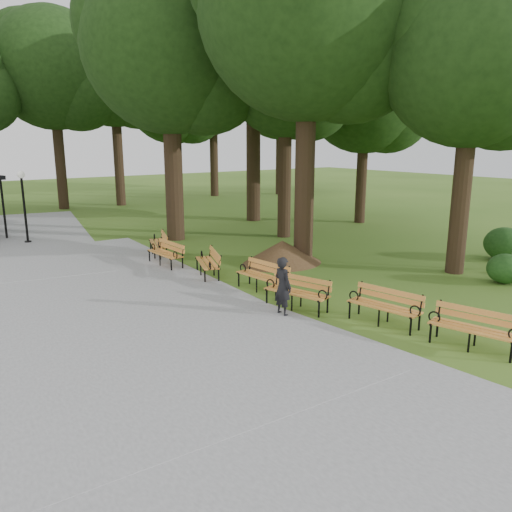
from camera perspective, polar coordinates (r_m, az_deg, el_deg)
ground at (r=13.97m, az=1.23°, el=-5.15°), size 100.00×100.00×0.00m
path at (r=14.83m, az=-18.54°, el=-4.63°), size 12.00×38.00×0.06m
person at (r=12.63m, az=3.09°, el=-3.50°), size 0.39×0.57×1.54m
lamp_post at (r=23.53m, az=-25.17°, el=6.71°), size 0.32×0.32×3.12m
dirt_mound at (r=18.10m, az=3.02°, el=0.48°), size 2.56×2.56×0.84m
bench_0 at (r=11.69m, az=23.61°, el=-7.74°), size 1.12×2.00×0.88m
bench_1 at (r=12.50m, az=14.44°, el=-5.68°), size 1.00×1.99×0.88m
bench_2 at (r=13.25m, az=4.67°, el=-4.22°), size 1.16×2.00×0.88m
bench_3 at (r=14.73m, az=0.71°, el=-2.39°), size 0.85×1.96×0.88m
bench_4 at (r=16.43m, az=-5.61°, el=-0.80°), size 1.26×2.00×0.88m
bench_5 at (r=17.97m, az=-10.35°, el=0.26°), size 0.73×1.93×0.88m
bench_6 at (r=19.78m, az=-11.17°, el=1.40°), size 1.21×2.00×0.88m
lawn_tree_0 at (r=18.51m, az=6.02°, el=26.40°), size 7.45×7.45×12.42m
lawn_tree_1 at (r=22.94m, az=3.43°, el=19.74°), size 5.24×5.24×9.70m
lawn_tree_2 at (r=22.69m, az=-9.95°, el=22.50°), size 7.21×7.21×11.80m
lawn_tree_3 at (r=17.83m, az=23.74°, el=20.34°), size 5.74×5.74×9.85m
lawn_tree_4 at (r=27.97m, az=-0.32°, el=22.90°), size 6.72×6.72×12.55m
lawn_tree_5 at (r=27.53m, az=12.45°, el=17.84°), size 6.27×6.27×9.93m
tree_backdrop at (r=37.15m, az=-12.24°, el=18.97°), size 36.81×9.90×16.64m
shrub_0 at (r=20.84m, az=26.38°, el=-0.38°), size 1.44×1.44×1.23m
shrub_2 at (r=17.47m, az=26.51°, el=-2.80°), size 1.10×1.10×0.94m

